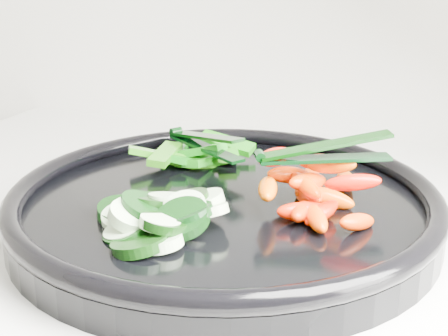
% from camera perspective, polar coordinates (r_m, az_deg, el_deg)
% --- Properties ---
extents(veggie_tray, '(0.41, 0.41, 0.04)m').
position_cam_1_polar(veggie_tray, '(0.55, 0.00, -3.43)').
color(veggie_tray, black).
rests_on(veggie_tray, counter).
extents(cucumber_pile, '(0.13, 0.13, 0.04)m').
position_cam_1_polar(cucumber_pile, '(0.50, -6.47, -4.21)').
color(cucumber_pile, black).
rests_on(cucumber_pile, veggie_tray).
extents(carrot_pile, '(0.11, 0.14, 0.05)m').
position_cam_1_polar(carrot_pile, '(0.53, 8.01, -1.86)').
color(carrot_pile, '#FE1600').
rests_on(carrot_pile, veggie_tray).
extents(pepper_pile, '(0.11, 0.10, 0.04)m').
position_cam_1_polar(pepper_pile, '(0.64, -2.59, 1.16)').
color(pepper_pile, '#1C6E0A').
rests_on(pepper_pile, veggie_tray).
extents(tong_carrot, '(0.11, 0.06, 0.02)m').
position_cam_1_polar(tong_carrot, '(0.52, 8.88, 1.43)').
color(tong_carrot, black).
rests_on(tong_carrot, carrot_pile).
extents(tong_pepper, '(0.10, 0.08, 0.02)m').
position_cam_1_polar(tong_pepper, '(0.63, -1.92, 2.46)').
color(tong_pepper, black).
rests_on(tong_pepper, pepper_pile).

